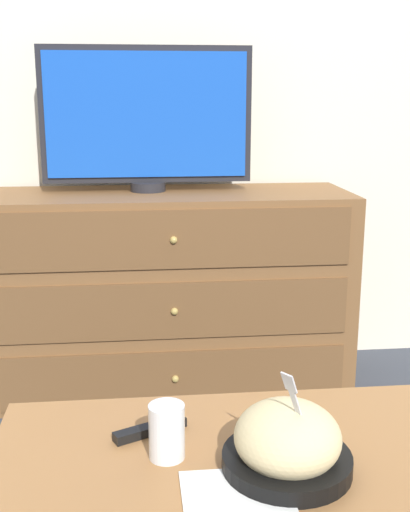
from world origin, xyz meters
TOP-DOWN VIEW (x-y plane):
  - ground_plane at (0.00, 0.00)m, footprint 12.00×12.00m
  - wall_back at (0.00, 0.03)m, footprint 12.00×0.05m
  - dresser at (-0.00, -0.24)m, footprint 1.25×0.44m
  - tv at (-0.07, -0.20)m, footprint 0.72×0.12m
  - coffee_table at (0.06, -1.43)m, footprint 0.89×0.55m
  - takeout_bowl at (0.14, -1.46)m, footprint 0.23×0.23m
  - drink_cup at (-0.07, -1.40)m, footprint 0.06×0.06m
  - napkin at (0.04, -1.54)m, footprint 0.18×0.18m
  - remote_control at (-0.09, -1.31)m, footprint 0.14×0.09m

SIDE VIEW (x-z plane):
  - ground_plane at x=0.00m, z-range 0.00..0.00m
  - coffee_table at x=0.06m, z-range 0.14..0.55m
  - dresser at x=0.00m, z-range 0.00..0.71m
  - napkin at x=0.04m, z-range 0.40..0.41m
  - remote_control at x=-0.09m, z-range 0.40..0.42m
  - drink_cup at x=-0.07m, z-range 0.39..0.50m
  - takeout_bowl at x=0.14m, z-range 0.35..0.55m
  - tv at x=-0.07m, z-range 0.72..1.21m
  - wall_back at x=0.00m, z-range 0.00..2.60m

